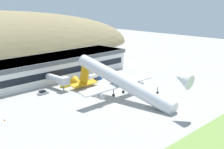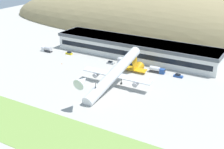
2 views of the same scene
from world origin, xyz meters
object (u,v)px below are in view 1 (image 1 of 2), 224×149
service_car_2 (65,85)px  box_truck (94,77)px  jetway_0 (58,79)px  cargo_airplane (121,82)px  service_car_3 (112,74)px  traffic_cone_1 (5,120)px  terminal_building (32,70)px  traffic_cone_0 (112,84)px  service_car_0 (43,93)px

service_car_2 → box_truck: size_ratio=0.47×
jetway_0 → box_truck: 18.65m
cargo_airplane → service_car_2: (-5.00, 25.63, -5.24)m
service_car_3 → traffic_cone_1: (-59.89, -14.11, -0.40)m
cargo_airplane → service_car_2: size_ratio=14.49×
box_truck → terminal_building: bearing=140.9°
cargo_airplane → traffic_cone_0: (10.47, 14.75, -5.64)m
service_car_0 → jetway_0: bearing=9.1°
cargo_airplane → box_truck: (9.87, 24.64, -4.45)m
cargo_airplane → traffic_cone_1: bearing=165.1°
service_car_3 → traffic_cone_1: size_ratio=7.69×
jetway_0 → terminal_building: bearing=96.4°
service_car_3 → traffic_cone_0: bearing=-137.2°
terminal_building → service_car_0: bearing=-110.1°
traffic_cone_1 → service_car_2: bearing=24.3°
box_truck → traffic_cone_1: (-48.81, -14.31, -1.19)m
jetway_0 → traffic_cone_1: jetway_0 is taller
terminal_building → traffic_cone_0: size_ratio=165.52×
jetway_0 → traffic_cone_0: jetway_0 is taller
cargo_airplane → traffic_cone_1: (-38.94, 10.34, -5.64)m
jetway_0 → service_car_0: (-8.06, -1.29, -3.40)m
jetway_0 → cargo_airplane: 26.75m
cargo_airplane → service_car_2: bearing=101.0°
box_truck → traffic_cone_1: 50.88m
terminal_building → traffic_cone_0: bearing=-51.7°
traffic_cone_1 → jetway_0: bearing=26.2°
cargo_airplane → traffic_cone_0: bearing=54.6°
service_car_0 → box_truck: bearing=1.5°
traffic_cone_0 → traffic_cone_1: bearing=-174.9°
service_car_3 → jetway_0: bearing=178.4°
jetway_0 → service_car_3: bearing=-1.6°
jetway_0 → service_car_3: 29.74m
service_car_3 → box_truck: size_ratio=0.56×
service_car_0 → traffic_cone_0: size_ratio=7.16×
service_car_2 → traffic_cone_1: (-33.94, -15.30, -0.40)m
terminal_building → box_truck: terminal_building is taller
terminal_building → service_car_3: size_ratio=21.51×
jetway_0 → traffic_cone_1: (-30.34, -14.92, -3.71)m
cargo_airplane → service_car_0: bearing=124.8°
service_car_2 → service_car_3: 25.97m
cargo_airplane → service_car_3: size_ratio=12.16×
service_car_3 → box_truck: box_truck is taller
traffic_cone_0 → box_truck: bearing=93.5°
cargo_airplane → service_car_0: 29.67m
service_car_0 → service_car_2: (11.66, 1.67, 0.09)m
terminal_building → box_truck: 26.41m
cargo_airplane → box_truck: bearing=68.2°
terminal_building → box_truck: size_ratio=12.01×
traffic_cone_0 → traffic_cone_1: 49.61m
cargo_airplane → traffic_cone_0: size_ratio=93.57×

